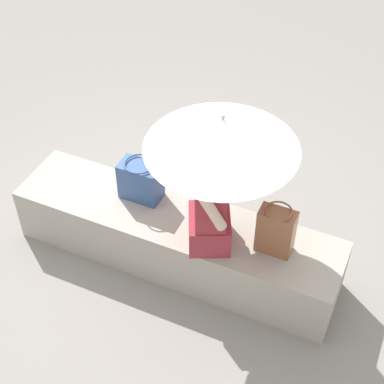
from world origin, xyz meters
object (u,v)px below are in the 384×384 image
(tote_bag_canvas, at_px, (276,231))
(person_seated, at_px, (210,199))
(parasol, at_px, (222,133))
(handbag_black, at_px, (141,180))

(tote_bag_canvas, bearing_deg, person_seated, -166.85)
(parasol, distance_m, tote_bag_canvas, 0.81)
(person_seated, bearing_deg, parasol, 66.66)
(parasol, height_order, handbag_black, parasol)
(parasol, distance_m, handbag_black, 0.99)
(person_seated, bearing_deg, tote_bag_canvas, 13.15)
(person_seated, height_order, handbag_black, person_seated)
(handbag_black, distance_m, tote_bag_canvas, 1.07)
(parasol, relative_size, handbag_black, 3.20)
(person_seated, height_order, tote_bag_canvas, person_seated)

